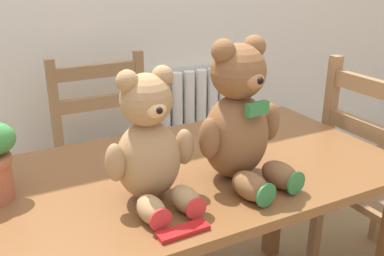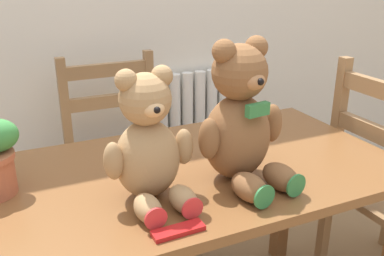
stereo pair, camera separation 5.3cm
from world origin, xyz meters
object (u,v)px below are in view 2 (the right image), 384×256
(teddy_bear_left, at_px, (149,145))
(chocolate_bar, at_px, (178,230))
(wooden_chair_behind, at_px, (120,163))
(teddy_bear_right, at_px, (241,122))

(teddy_bear_left, bearing_deg, chocolate_bar, 88.09)
(wooden_chair_behind, height_order, teddy_bear_left, teddy_bear_left)
(teddy_bear_left, xyz_separation_m, chocolate_bar, (0.00, -0.18, -0.15))
(wooden_chair_behind, distance_m, teddy_bear_left, 0.90)
(teddy_bear_left, height_order, chocolate_bar, teddy_bear_left)
(wooden_chair_behind, height_order, teddy_bear_right, teddy_bear_right)
(teddy_bear_right, height_order, chocolate_bar, teddy_bear_right)
(wooden_chair_behind, xyz_separation_m, chocolate_bar, (-0.12, -0.97, 0.27))
(wooden_chair_behind, xyz_separation_m, teddy_bear_right, (0.15, -0.79, 0.44))
(teddy_bear_right, bearing_deg, chocolate_bar, 26.24)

